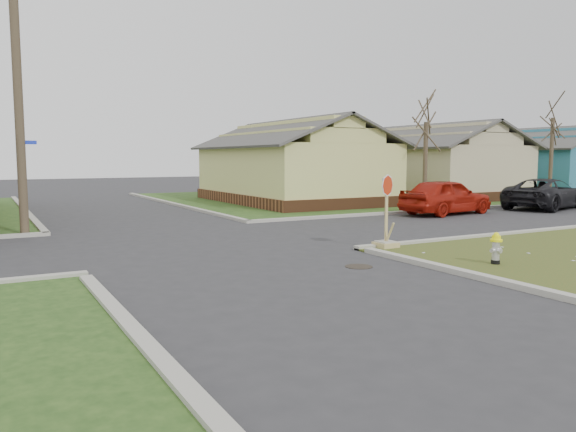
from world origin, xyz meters
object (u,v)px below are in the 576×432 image
fire_hydrant (496,247)px  dark_pickup (546,194)px  utility_pole (18,89)px  red_sedan (446,196)px  stop_sign (386,232)px

fire_hydrant → dark_pickup: bearing=29.5°
utility_pole → dark_pickup: (23.22, -1.85, -3.92)m
fire_hydrant → dark_pickup: dark_pickup is taller
utility_pole → fire_hydrant: (9.25, -10.86, -4.20)m
fire_hydrant → red_sedan: 12.12m
utility_pole → fire_hydrant: 14.88m
utility_pole → red_sedan: (16.91, -1.47, -3.87)m
fire_hydrant → red_sedan: red_sedan is taller
utility_pole → fire_hydrant: bearing=-49.6°
utility_pole → dark_pickup: utility_pole is taller
red_sedan → fire_hydrant: bearing=133.8°
utility_pole → stop_sign: (8.57, -7.69, -4.18)m
fire_hydrant → red_sedan: bearing=47.5°
dark_pickup → utility_pole: bearing=71.3°
red_sedan → dark_pickup: (6.31, -0.38, -0.05)m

